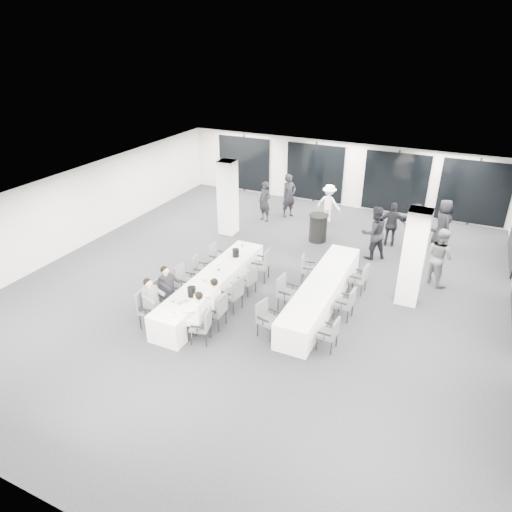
{
  "coord_description": "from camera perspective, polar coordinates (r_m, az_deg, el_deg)",
  "views": [
    {
      "loc": [
        5.06,
        -10.99,
        7.03
      ],
      "look_at": [
        -0.03,
        -0.2,
        1.09
      ],
      "focal_mm": 32.0,
      "sensor_mm": 36.0,
      "label": 1
    }
  ],
  "objects": [
    {
      "name": "standing_guest_e",
      "position": [
        17.46,
        22.39,
        4.15
      ],
      "size": [
        0.98,
        1.12,
        1.97
      ],
      "primitive_type": "imported",
      "rotation": [
        0.0,
        0.0,
        2.1
      ],
      "color": "black",
      "rests_on": "floor"
    },
    {
      "name": "seated_guest_b",
      "position": [
        12.5,
        -10.85,
        -3.9
      ],
      "size": [
        0.5,
        0.38,
        1.44
      ],
      "rotation": [
        0.0,
        0.0,
        -1.57
      ],
      "color": "black",
      "rests_on": "floor"
    },
    {
      "name": "chair_main_left_second",
      "position": [
        12.71,
        -11.38,
        -4.59
      ],
      "size": [
        0.55,
        0.61,
        1.03
      ],
      "rotation": [
        0.0,
        0.0,
        -1.64
      ],
      "color": "#4F5257",
      "rests_on": "floor"
    },
    {
      "name": "seated_guest_c",
      "position": [
        11.32,
        -7.44,
        -7.11
      ],
      "size": [
        0.5,
        0.38,
        1.44
      ],
      "rotation": [
        0.0,
        0.0,
        1.57
      ],
      "color": "white",
      "rests_on": "floor"
    },
    {
      "name": "seated_guest_a",
      "position": [
        12.01,
        -12.82,
        -5.44
      ],
      "size": [
        0.5,
        0.38,
        1.44
      ],
      "rotation": [
        0.0,
        0.0,
        -1.57
      ],
      "color": "slate",
      "rests_on": "floor"
    },
    {
      "name": "banquet_table_main",
      "position": [
        13.21,
        -5.45,
        -3.93
      ],
      "size": [
        0.9,
        5.0,
        0.75
      ],
      "primitive_type": "cube",
      "color": "white",
      "rests_on": "floor"
    },
    {
      "name": "chair_main_left_fourth",
      "position": [
        13.99,
        -7.11,
        -1.53
      ],
      "size": [
        0.53,
        0.56,
        0.9
      ],
      "rotation": [
        0.0,
        0.0,
        -1.37
      ],
      "color": "#4F5257",
      "rests_on": "floor"
    },
    {
      "name": "standing_guest_g",
      "position": [
        18.44,
        1.11,
        7.13
      ],
      "size": [
        0.83,
        0.75,
        1.85
      ],
      "primitive_type": "imported",
      "rotation": [
        0.0,
        0.0,
        -0.37
      ],
      "color": "black",
      "rests_on": "floor"
    },
    {
      "name": "chair_main_right_mid",
      "position": [
        12.55,
        -2.79,
        -4.54
      ],
      "size": [
        0.57,
        0.62,
        1.01
      ],
      "rotation": [
        0.0,
        0.0,
        1.43
      ],
      "color": "#4F5257",
      "rests_on": "floor"
    },
    {
      "name": "cocktail_table",
      "position": [
        16.88,
        7.76,
        3.51
      ],
      "size": [
        0.73,
        0.73,
        1.02
      ],
      "color": "black",
      "rests_on": "floor"
    },
    {
      "name": "water_bottle_c",
      "position": [
        14.61,
        -1.75,
        1.46
      ],
      "size": [
        0.07,
        0.07,
        0.22
      ],
      "primitive_type": "cylinder",
      "color": "silver",
      "rests_on": "banquet_table_main"
    },
    {
      "name": "banquet_table_side",
      "position": [
        13.01,
        8.17,
        -4.6
      ],
      "size": [
        0.9,
        5.0,
        0.75
      ],
      "primitive_type": "cube",
      "color": "white",
      "rests_on": "floor"
    },
    {
      "name": "chair_side_left_far",
      "position": [
        14.05,
        6.34,
        -1.39
      ],
      "size": [
        0.52,
        0.55,
        0.88
      ],
      "rotation": [
        0.0,
        0.0,
        -1.38
      ],
      "color": "#4F5257",
      "rests_on": "floor"
    },
    {
      "name": "chair_main_left_far",
      "position": [
        14.77,
        -5.04,
        0.06
      ],
      "size": [
        0.47,
        0.51,
        0.86
      ],
      "rotation": [
        0.0,
        0.0,
        -1.65
      ],
      "color": "#4F5257",
      "rests_on": "floor"
    },
    {
      "name": "plate_c",
      "position": [
        12.78,
        -6.41,
        -3.09
      ],
      "size": [
        0.21,
        0.21,
        0.03
      ],
      "color": "white",
      "rests_on": "banquet_table_main"
    },
    {
      "name": "standing_guest_c",
      "position": [
        18.63,
        9.1,
        6.83
      ],
      "size": [
        1.19,
        0.7,
        1.75
      ],
      "primitive_type": "imported",
      "rotation": [
        0.0,
        0.0,
        3.03
      ],
      "color": "white",
      "rests_on": "floor"
    },
    {
      "name": "ice_bucket_far",
      "position": [
        14.03,
        -2.55,
        0.4
      ],
      "size": [
        0.22,
        0.22,
        0.25
      ],
      "primitive_type": "cylinder",
      "color": "black",
      "rests_on": "banquet_table_main"
    },
    {
      "name": "chair_main_left_mid",
      "position": [
        13.38,
        -8.99,
        -2.84
      ],
      "size": [
        0.49,
        0.55,
        0.97
      ],
      "rotation": [
        0.0,
        0.0,
        -1.56
      ],
      "color": "#4F5257",
      "rests_on": "floor"
    },
    {
      "name": "seated_guest_d",
      "position": [
        11.83,
        -5.57,
        -5.37
      ],
      "size": [
        0.5,
        0.38,
        1.44
      ],
      "rotation": [
        0.0,
        0.0,
        1.57
      ],
      "color": "white",
      "rests_on": "floor"
    },
    {
      "name": "chair_main_left_near",
      "position": [
        12.22,
        -13.41,
        -6.14
      ],
      "size": [
        0.6,
        0.64,
        1.04
      ],
      "rotation": [
        0.0,
        0.0,
        -1.42
      ],
      "color": "#4F5257",
      "rests_on": "floor"
    },
    {
      "name": "standing_guest_d",
      "position": [
        16.88,
        16.67,
        4.11
      ],
      "size": [
        1.18,
        0.79,
        1.85
      ],
      "primitive_type": "imported",
      "rotation": [
        0.0,
        0.0,
        3.31
      ],
      "color": "black",
      "rests_on": "floor"
    },
    {
      "name": "plate_a",
      "position": [
        11.85,
        -9.55,
        -5.9
      ],
      "size": [
        0.22,
        0.22,
        0.03
      ],
      "color": "white",
      "rests_on": "banquet_table_main"
    },
    {
      "name": "standing_guest_b",
      "position": [
        15.73,
        14.58,
        3.24
      ],
      "size": [
        1.18,
        1.11,
        2.11
      ],
      "primitive_type": "imported",
      "rotation": [
        0.0,
        0.0,
        3.81
      ],
      "color": "black",
      "rests_on": "floor"
    },
    {
      "name": "chair_side_right_mid",
      "position": [
        12.44,
        11.31,
        -5.65
      ],
      "size": [
        0.5,
        0.55,
        0.92
      ],
      "rotation": [
        0.0,
        0.0,
        1.49
      ],
      "color": "#4F5257",
      "rests_on": "floor"
    },
    {
      "name": "chair_main_right_second",
      "position": [
        11.9,
        -4.81,
        -6.6
      ],
      "size": [
        0.5,
        0.56,
        0.98
      ],
      "rotation": [
        0.0,
        0.0,
        1.57
      ],
      "color": "#4F5257",
      "rests_on": "floor"
    },
    {
      "name": "wine_glass",
      "position": [
        11.3,
        -10.25,
        -6.93
      ],
      "size": [
        0.07,
        0.07,
        0.19
      ],
      "color": "silver",
      "rests_on": "banquet_table_main"
    },
    {
      "name": "chair_main_right_far",
      "position": [
        14.03,
        0.84,
        -0.87
      ],
      "size": [
        0.58,
        0.63,
        1.03
      ],
      "rotation": [
        0.0,
        0.0,
        1.69
      ],
      "color": "#4F5257",
      "rests_on": "floor"
    },
    {
      "name": "ice_bucket_near",
      "position": [
        12.08,
        -8.04,
        -4.44
      ],
      "size": [
        0.23,
        0.23,
        0.26
      ],
      "primitive_type": "cylinder",
      "color": "black",
      "rests_on": "banquet_table_main"
    },
    {
      "name": "chair_side_right_near",
      "position": [
        11.26,
        9.31,
        -9.39
      ],
      "size": [
        0.47,
        0.52,
        0.88
      ],
      "rotation": [
        0.0,
        0.0,
        1.51
      ],
      "color": "#4F5257",
      "rests_on": "floor"
    },
    {
      "name": "chair_side_left_mid",
      "position": [
        12.64,
        3.74,
        -4.36
      ],
      "size": [
        0.54,
        0.59,
        1.0
      ],
      "rotation": [
        0.0,
        0.0,
        -1.65
      ],
      "color": "#4F5257",
      "rests_on": "floor"
    },
    {
      "name": "plate_b",
      "position": [
        11.93,
        -8.77,
        -5.6
      ],
      "size": [
        0.22,
        0.22,
        0.03
      ],
      "color": "white",
      "rests_on": "banquet_table_main"
    },
    {
      "name": "water_bottle_a",
      "position": [
        11.84,
        -10.32,
        -5.45
      ],
      "size": [
        0.07,
        0.07,
        0.21
      ],
      "primitive_type": "cylinder",
      "color": "silver",
      "rests_on": "banquet_table_main"
    },
    {
      "name": "column_left",
      "position": [
        17.17,
        -3.55,
        7.27
      ],
      "size": [
        0.6,
        0.6,
        2.8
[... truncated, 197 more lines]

